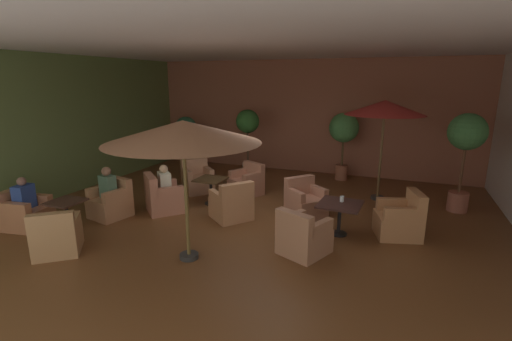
# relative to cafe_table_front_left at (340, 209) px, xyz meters

# --- Properties ---
(ground_plane) EXTENTS (10.55, 9.88, 0.02)m
(ground_plane) POSITION_rel_cafe_table_front_left_xyz_m (-1.89, -0.13, -0.54)
(ground_plane) COLOR brown
(wall_back_brick) EXTENTS (10.55, 0.08, 3.58)m
(wall_back_brick) POSITION_rel_cafe_table_front_left_xyz_m (-1.89, 4.77, 1.26)
(wall_back_brick) COLOR #A15E46
(wall_back_brick) RESTS_ON ground_plane
(wall_left_accent) EXTENTS (0.08, 9.88, 3.58)m
(wall_left_accent) POSITION_rel_cafe_table_front_left_xyz_m (-7.13, -0.13, 1.26)
(wall_left_accent) COLOR #607842
(wall_left_accent) RESTS_ON ground_plane
(ceiling_slab) EXTENTS (10.55, 9.88, 0.06)m
(ceiling_slab) POSITION_rel_cafe_table_front_left_xyz_m (-1.89, -0.13, 3.08)
(ceiling_slab) COLOR silver
(ceiling_slab) RESTS_ON wall_back_brick
(cafe_table_front_left) EXTENTS (0.84, 0.84, 0.64)m
(cafe_table_front_left) POSITION_rel_cafe_table_front_left_xyz_m (0.00, 0.00, 0.00)
(cafe_table_front_left) COLOR black
(cafe_table_front_left) RESTS_ON ground_plane
(armchair_front_left_north) EXTENTS (0.95, 0.98, 0.83)m
(armchair_front_left_north) POSITION_rel_cafe_table_front_left_xyz_m (-0.45, -1.06, -0.22)
(armchair_front_left_north) COLOR tan
(armchair_front_left_north) RESTS_ON ground_plane
(armchair_front_left_east) EXTENTS (0.96, 0.90, 0.90)m
(armchair_front_left_east) POSITION_rel_cafe_table_front_left_xyz_m (1.10, 0.33, -0.19)
(armchair_front_left_east) COLOR tan
(armchair_front_left_east) RESTS_ON ground_plane
(armchair_front_left_south) EXTENTS (1.02, 1.02, 0.84)m
(armchair_front_left_south) POSITION_rel_cafe_table_front_left_xyz_m (-0.87, 0.75, -0.21)
(armchair_front_left_south) COLOR #B3765B
(armchair_front_left_south) RESTS_ON ground_plane
(cafe_table_front_right) EXTENTS (0.63, 0.63, 0.64)m
(cafe_table_front_right) POSITION_rel_cafe_table_front_left_xyz_m (-5.05, -1.85, -0.06)
(cafe_table_front_right) COLOR black
(cafe_table_front_right) RESTS_ON ground_plane
(armchair_front_right_north) EXTENTS (0.86, 0.87, 0.84)m
(armchair_front_right_north) POSITION_rel_cafe_table_front_left_xyz_m (-4.84, -0.89, -0.21)
(armchair_front_right_north) COLOR tan
(armchair_front_right_north) RESTS_ON ground_plane
(armchair_front_right_east) EXTENTS (0.89, 0.85, 0.79)m
(armchair_front_right_east) POSITION_rel_cafe_table_front_left_xyz_m (-6.02, -2.02, -0.22)
(armchair_front_right_east) COLOR #C07952
(armchair_front_right_east) RESTS_ON ground_plane
(armchair_front_right_south) EXTENTS (1.03, 1.04, 0.83)m
(armchair_front_right_south) POSITION_rel_cafe_table_front_left_xyz_m (-4.42, -2.62, -0.22)
(armchair_front_right_south) COLOR tan
(armchair_front_right_south) RESTS_ON ground_plane
(cafe_table_mid_center) EXTENTS (0.68, 0.68, 0.64)m
(cafe_table_mid_center) POSITION_rel_cafe_table_front_left_xyz_m (-3.19, 0.67, -0.02)
(cafe_table_mid_center) COLOR black
(cafe_table_mid_center) RESTS_ON ground_plane
(armchair_mid_center_north) EXTENTS (1.06, 1.06, 0.87)m
(armchair_mid_center_north) POSITION_rel_cafe_table_front_left_xyz_m (-2.29, -0.04, -0.21)
(armchair_mid_center_north) COLOR tan
(armchair_mid_center_north) RESTS_ON ground_plane
(armchair_mid_center_east) EXTENTS (0.95, 0.95, 0.83)m
(armchair_mid_center_east) POSITION_rel_cafe_table_front_left_xyz_m (-2.68, 1.70, -0.22)
(armchair_mid_center_east) COLOR #BA775A
(armchair_mid_center_east) RESTS_ON ground_plane
(armchair_mid_center_south) EXTENTS (1.05, 1.05, 0.86)m
(armchair_mid_center_south) POSITION_rel_cafe_table_front_left_xyz_m (-4.04, 1.45, -0.21)
(armchair_mid_center_south) COLOR tan
(armchair_mid_center_south) RESTS_ON ground_plane
(armchair_mid_center_west) EXTENTS (1.11, 1.11, 0.88)m
(armchair_mid_center_west) POSITION_rel_cafe_table_front_left_xyz_m (-3.97, -0.18, -0.21)
(armchair_mid_center_west) COLOR #B9755B
(armchair_mid_center_west) RESTS_ON ground_plane
(patio_umbrella_tall_red) EXTENTS (2.47, 2.47, 2.34)m
(patio_umbrella_tall_red) POSITION_rel_cafe_table_front_left_xyz_m (-2.20, -1.95, 1.63)
(patio_umbrella_tall_red) COLOR #2D2D2D
(patio_umbrella_tall_red) RESTS_ON ground_plane
(patio_umbrella_center_beige) EXTENTS (1.90, 1.90, 2.48)m
(patio_umbrella_center_beige) POSITION_rel_cafe_table_front_left_xyz_m (0.56, 2.55, 1.76)
(patio_umbrella_center_beige) COLOR #2D2D2D
(patio_umbrella_center_beige) RESTS_ON ground_plane
(potted_tree_left_corner) EXTENTS (0.71, 0.71, 2.08)m
(potted_tree_left_corner) POSITION_rel_cafe_table_front_left_xyz_m (-3.37, 3.39, 1.02)
(potted_tree_left_corner) COLOR silver
(potted_tree_left_corner) RESTS_ON ground_plane
(potted_tree_mid_left) EXTENTS (0.72, 0.72, 1.79)m
(potted_tree_mid_left) POSITION_rel_cafe_table_front_left_xyz_m (-5.59, 3.43, 0.67)
(potted_tree_mid_left) COLOR #A8664C
(potted_tree_mid_left) RESTS_ON ground_plane
(potted_tree_mid_right) EXTENTS (0.87, 0.87, 2.02)m
(potted_tree_mid_right) POSITION_rel_cafe_table_front_left_xyz_m (-0.60, 4.13, 0.94)
(potted_tree_mid_right) COLOR #AD6447
(potted_tree_mid_right) RESTS_ON ground_plane
(potted_tree_right_corner) EXTENTS (0.81, 0.81, 2.25)m
(potted_tree_right_corner) POSITION_rel_cafe_table_front_left_xyz_m (2.33, 2.34, 1.09)
(potted_tree_right_corner) COLOR #AB604C
(potted_tree_right_corner) RESTS_ON ground_plane
(patron_blue_shirt) EXTENTS (0.38, 0.29, 0.69)m
(patron_blue_shirt) POSITION_rel_cafe_table_front_left_xyz_m (-4.85, -0.93, 0.23)
(patron_blue_shirt) COLOR #4B6E56
(patron_blue_shirt) RESTS_ON ground_plane
(patron_by_window) EXTENTS (0.44, 0.43, 0.66)m
(patron_by_window) POSITION_rel_cafe_table_front_left_xyz_m (-3.94, -0.15, 0.19)
(patron_by_window) COLOR silver
(patron_by_window) RESTS_ON ground_plane
(patron_with_friend) EXTENTS (0.31, 0.40, 0.65)m
(patron_with_friend) POSITION_rel_cafe_table_front_left_xyz_m (-5.99, -2.02, 0.17)
(patron_with_friend) COLOR #2B4697
(patron_with_friend) RESTS_ON ground_plane
(iced_drink_cup) EXTENTS (0.08, 0.08, 0.11)m
(iced_drink_cup) POSITION_rel_cafe_table_front_left_xyz_m (0.01, 0.13, 0.16)
(iced_drink_cup) COLOR white
(iced_drink_cup) RESTS_ON cafe_table_front_left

